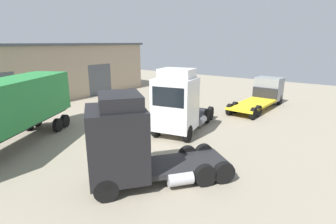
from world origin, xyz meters
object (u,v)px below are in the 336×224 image
object	(u,v)px
flatbed_truck_grey	(264,93)
tractor_unit_black	(128,143)
tractor_unit_white	(178,104)
gravel_pile	(178,86)
container_trailer_green	(7,106)

from	to	relation	value
flatbed_truck_grey	tractor_unit_black	bearing A→B (deg)	-177.98
tractor_unit_black	tractor_unit_white	bearing A→B (deg)	-126.22
flatbed_truck_grey	tractor_unit_white	bearing A→B (deg)	172.19
flatbed_truck_grey	tractor_unit_black	world-z (taller)	tractor_unit_black
tractor_unit_white	gravel_pile	bearing A→B (deg)	-157.77
gravel_pile	tractor_unit_black	bearing A→B (deg)	-150.92
tractor_unit_white	container_trailer_green	distance (m)	10.22
flatbed_truck_grey	gravel_pile	size ratio (longest dim) A/B	3.16
tractor_unit_white	container_trailer_green	world-z (taller)	tractor_unit_white
tractor_unit_white	flatbed_truck_grey	distance (m)	11.88
tractor_unit_white	container_trailer_green	bearing A→B (deg)	-51.58
tractor_unit_white	gravel_pile	xyz separation A→B (m)	(12.04, 8.40, -1.27)
flatbed_truck_grey	tractor_unit_black	distance (m)	18.33
gravel_pile	container_trailer_green	bearing A→B (deg)	-174.31
container_trailer_green	tractor_unit_black	distance (m)	8.53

